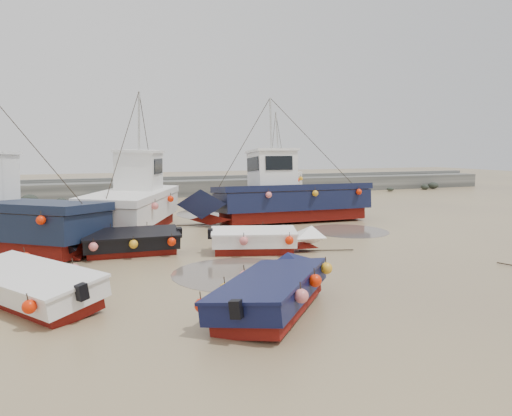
# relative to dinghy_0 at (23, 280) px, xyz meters

# --- Properties ---
(ground) EXTENTS (120.00, 120.00, 0.00)m
(ground) POSITION_rel_dinghy_0_xyz_m (8.31, 2.68, -0.54)
(ground) COLOR tan
(ground) RESTS_ON ground
(seawall) EXTENTS (60.00, 4.92, 1.50)m
(seawall) POSITION_rel_dinghy_0_xyz_m (8.36, 24.67, 0.09)
(seawall) COLOR slate
(seawall) RESTS_ON ground
(puddle_a) EXTENTS (4.23, 4.23, 0.01)m
(puddle_a) POSITION_rel_dinghy_0_xyz_m (5.92, 0.56, -0.53)
(puddle_a) COLOR #5C5248
(puddle_a) RESTS_ON ground
(puddle_b) EXTENTS (3.57, 3.57, 0.01)m
(puddle_b) POSITION_rel_dinghy_0_xyz_m (13.02, 5.96, -0.53)
(puddle_b) COLOR #5C5248
(puddle_b) RESTS_ON ground
(puddle_d) EXTENTS (6.35, 6.35, 0.01)m
(puddle_d) POSITION_rel_dinghy_0_xyz_m (10.12, 13.68, -0.53)
(puddle_d) COLOR #5C5248
(puddle_d) RESTS_ON ground
(dinghy_0) EXTENTS (4.19, 6.08, 1.43)m
(dinghy_0) POSITION_rel_dinghy_0_xyz_m (0.00, 0.00, 0.00)
(dinghy_0) COLOR maroon
(dinghy_0) RESTS_ON ground
(dinghy_1) EXTENTS (4.82, 5.28, 1.43)m
(dinghy_1) POSITION_rel_dinghy_0_xyz_m (5.60, -2.80, 0.01)
(dinghy_1) COLOR maroon
(dinghy_1) RESTS_ON ground
(dinghy_4) EXTENTS (5.60, 1.89, 1.43)m
(dinghy_4) POSITION_rel_dinghy_0_xyz_m (2.84, 4.49, 0.02)
(dinghy_4) COLOR maroon
(dinghy_4) RESTS_ON ground
(dinghy_5) EXTENTS (5.13, 2.59, 1.43)m
(dinghy_5) POSITION_rel_dinghy_0_xyz_m (7.69, 3.09, 0.03)
(dinghy_5) COLOR maroon
(dinghy_5) RESTS_ON ground
(cabin_boat_1) EXTENTS (5.85, 10.09, 6.22)m
(cabin_boat_1) POSITION_rel_dinghy_0_xyz_m (4.15, 9.61, 0.79)
(cabin_boat_1) COLOR maroon
(cabin_boat_1) RESTS_ON ground
(cabin_boat_2) EXTENTS (11.00, 3.56, 6.22)m
(cabin_boat_2) POSITION_rel_dinghy_0_xyz_m (11.37, 9.67, 0.78)
(cabin_boat_2) COLOR maroon
(cabin_boat_2) RESTS_ON ground
(cabin_boat_3) EXTENTS (6.35, 8.23, 6.22)m
(cabin_boat_3) POSITION_rel_dinghy_0_xyz_m (15.70, 19.11, 0.84)
(cabin_boat_3) COLOR maroon
(cabin_boat_3) RESTS_ON ground
(person) EXTENTS (0.76, 0.64, 1.75)m
(person) POSITION_rel_dinghy_0_xyz_m (2.06, 7.35, -0.54)
(person) COLOR #1A1D34
(person) RESTS_ON ground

